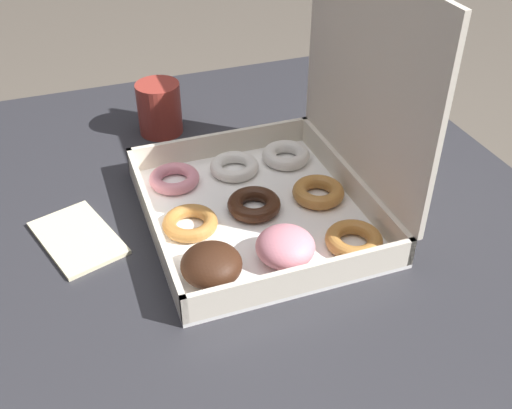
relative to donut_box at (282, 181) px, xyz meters
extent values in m
cube|color=#2D2D33|center=(0.04, -0.10, -0.08)|extent=(1.15, 1.00, 0.03)
cylinder|color=#2D2D33|center=(-0.48, 0.36, -0.44)|extent=(0.06, 0.06, 0.70)
cube|color=white|center=(-0.01, -0.04, -0.06)|extent=(0.35, 0.31, 0.01)
cube|color=beige|center=(-0.01, -0.19, -0.03)|extent=(0.35, 0.01, 0.04)
cube|color=beige|center=(-0.01, 0.12, -0.03)|extent=(0.35, 0.01, 0.04)
cube|color=beige|center=(-0.18, -0.04, -0.03)|extent=(0.01, 0.31, 0.04)
cube|color=beige|center=(0.16, -0.04, -0.03)|extent=(0.01, 0.31, 0.04)
cube|color=beige|center=(-0.01, 0.12, 0.13)|extent=(0.35, 0.01, 0.29)
torus|color=pink|center=(-0.12, -0.13, -0.04)|extent=(0.08, 0.08, 0.02)
torus|color=#B77A38|center=(-0.01, -0.14, -0.04)|extent=(0.08, 0.08, 0.02)
ellipsoid|color=#381E11|center=(0.10, -0.14, -0.03)|extent=(0.08, 0.08, 0.05)
torus|color=white|center=(-0.12, -0.03, -0.04)|extent=(0.08, 0.08, 0.02)
torus|color=#381E11|center=(-0.02, -0.04, -0.04)|extent=(0.08, 0.08, 0.02)
ellipsoid|color=pink|center=(0.10, -0.03, -0.03)|extent=(0.08, 0.08, 0.05)
torus|color=white|center=(-0.13, 0.06, -0.04)|extent=(0.08, 0.08, 0.02)
torus|color=#B77A38|center=(-0.01, 0.06, -0.04)|extent=(0.08, 0.08, 0.02)
torus|color=#B77A38|center=(0.11, 0.06, -0.04)|extent=(0.08, 0.08, 0.02)
cylinder|color=#A3382D|center=(-0.30, -0.11, -0.01)|extent=(0.08, 0.08, 0.09)
cylinder|color=black|center=(-0.30, -0.11, 0.03)|extent=(0.06, 0.06, 0.01)
cube|color=beige|center=(-0.04, -0.29, -0.06)|extent=(0.17, 0.13, 0.01)
camera|label=1|loc=(0.65, -0.27, 0.47)|focal=42.00mm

